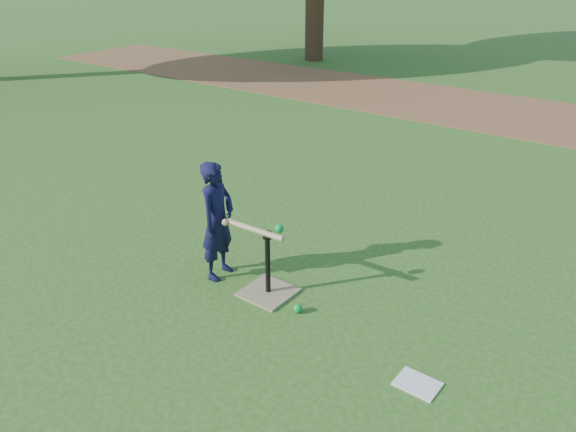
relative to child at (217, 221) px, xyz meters
The scene contains 7 objects.
ground 0.71m from the child, 10.66° to the right, with size 80.00×80.00×0.00m, color #285116.
dirt_strip 7.45m from the child, 86.69° to the left, with size 24.00×3.00×0.01m, color brown.
child is the anchor object (origin of this frame).
wiffle_ball_ground 1.09m from the child, ahead, with size 0.08×0.08×0.08m, color #0C892D.
clipboard 2.22m from the child, ahead, with size 0.30×0.23×0.01m, color silver.
batting_tee 0.72m from the child, ahead, with size 0.44×0.44×0.61m.
swing_action 0.46m from the child, ahead, with size 0.63×0.19×0.11m.
Camera 1 is at (2.77, -3.22, 2.79)m, focal length 35.00 mm.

